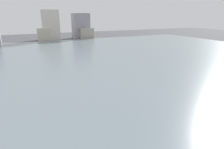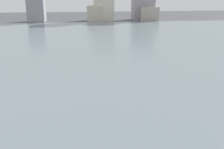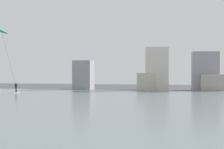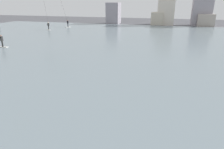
# 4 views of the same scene
# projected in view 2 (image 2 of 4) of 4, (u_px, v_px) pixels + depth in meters

# --- Properties ---
(water_bay) EXTENTS (84.00, 52.00, 0.10)m
(water_bay) POSITION_uv_depth(u_px,v_px,m) (97.00, 51.00, 33.00)
(water_bay) COLOR gray
(water_bay) RESTS_ON ground
(far_shore_buildings) EXTENTS (27.45, 4.99, 7.98)m
(far_shore_buildings) POSITION_uv_depth(u_px,v_px,m) (108.00, 6.00, 59.52)
(far_shore_buildings) COLOR gray
(far_shore_buildings) RESTS_ON ground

